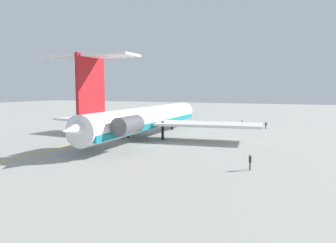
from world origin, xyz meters
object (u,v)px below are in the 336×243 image
(ground_crew_near_tail, at_px, (242,123))
(ground_crew_starboard, at_px, (266,124))
(ground_crew_near_nose, at_px, (100,118))
(ground_crew_portside, at_px, (250,160))
(main_jetliner, at_px, (145,118))
(safety_cone_nose, at_px, (121,120))

(ground_crew_near_tail, relative_size, ground_crew_starboard, 1.02)
(ground_crew_near_nose, height_order, ground_crew_portside, ground_crew_near_nose)
(ground_crew_near_tail, bearing_deg, main_jetliner, 50.32)
(ground_crew_near_nose, bearing_deg, ground_crew_starboard, 152.94)
(ground_crew_starboard, xyz_separation_m, safety_cone_nose, (-2.42, -39.56, -0.79))
(main_jetliner, relative_size, ground_crew_portside, 25.54)
(ground_crew_portside, height_order, ground_crew_starboard, ground_crew_portside)
(main_jetliner, relative_size, ground_crew_starboard, 27.46)
(main_jetliner, xyz_separation_m, ground_crew_starboard, (-23.46, 18.33, -2.60))
(ground_crew_portside, relative_size, safety_cone_nose, 3.29)
(ground_crew_starboard, bearing_deg, safety_cone_nose, 79.37)
(ground_crew_near_tail, distance_m, ground_crew_portside, 40.69)
(ground_crew_portside, bearing_deg, safety_cone_nose, 112.19)
(ground_crew_near_nose, distance_m, safety_cone_nose, 5.85)
(ground_crew_near_tail, height_order, safety_cone_nose, ground_crew_near_tail)
(ground_crew_near_nose, relative_size, safety_cone_nose, 3.29)
(main_jetliner, height_order, ground_crew_starboard, main_jetliner)
(ground_crew_near_nose, relative_size, ground_crew_near_tail, 1.05)
(ground_crew_near_nose, xyz_separation_m, ground_crew_portside, (37.26, 46.43, -0.00))
(main_jetliner, relative_size, ground_crew_near_nose, 25.52)
(ground_crew_starboard, height_order, safety_cone_nose, ground_crew_starboard)
(ground_crew_near_tail, bearing_deg, ground_crew_near_nose, -7.96)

